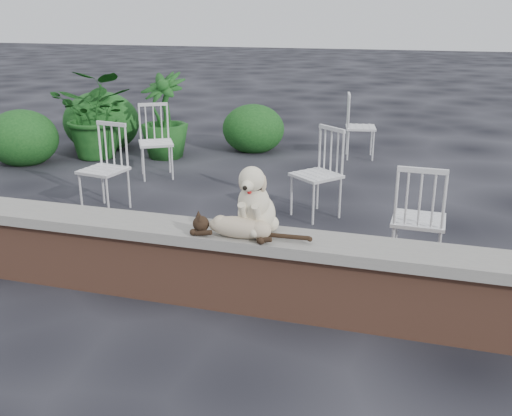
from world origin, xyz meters
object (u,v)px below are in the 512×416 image
(dog, at_px, (257,197))
(chair_d, at_px, (316,174))
(chair_c, at_px, (419,218))
(chair_b, at_px, (103,169))
(chair_a, at_px, (156,142))
(chair_e, at_px, (361,126))
(potted_plant_b, at_px, (164,116))
(potted_plant_a, at_px, (97,114))
(cat, at_px, (239,226))

(dog, height_order, chair_d, dog)
(chair_c, xyz_separation_m, chair_d, (-1.06, 1.09, 0.00))
(chair_c, height_order, chair_b, same)
(chair_a, distance_m, chair_b, 1.38)
(chair_d, bearing_deg, dog, -52.35)
(chair_d, height_order, chair_a, same)
(chair_e, xyz_separation_m, chair_c, (0.93, -3.82, 0.00))
(potted_plant_b, bearing_deg, chair_a, -70.78)
(chair_e, distance_m, chair_a, 3.01)
(potted_plant_a, bearing_deg, chair_a, -29.87)
(cat, relative_size, chair_d, 1.07)
(chair_c, bearing_deg, chair_d, -44.07)
(chair_d, distance_m, chair_a, 2.46)
(chair_a, bearing_deg, chair_c, -61.23)
(cat, height_order, chair_a, chair_a)
(chair_e, height_order, chair_a, same)
(cat, bearing_deg, chair_a, 126.80)
(dog, xyz_separation_m, cat, (-0.08, -0.15, -0.17))
(chair_d, bearing_deg, chair_a, -163.09)
(chair_a, relative_size, potted_plant_b, 0.76)
(chair_c, distance_m, potted_plant_b, 4.77)
(chair_a, bearing_deg, potted_plant_b, 79.08)
(chair_a, bearing_deg, chair_d, -52.21)
(dog, bearing_deg, potted_plant_b, 125.15)
(dog, height_order, chair_c, dog)
(chair_e, bearing_deg, cat, 166.77)
(chair_d, height_order, chair_b, same)
(dog, distance_m, chair_d, 2.05)
(chair_d, distance_m, potted_plant_b, 3.26)
(chair_c, relative_size, potted_plant_b, 0.76)
(chair_c, distance_m, chair_d, 1.52)
(chair_e, bearing_deg, chair_a, 116.68)
(cat, distance_m, chair_c, 1.62)
(dog, height_order, chair_e, dog)
(potted_plant_b, bearing_deg, chair_d, -36.31)
(dog, xyz_separation_m, chair_e, (0.18, 4.75, -0.37))
(chair_d, distance_m, chair_b, 2.27)
(chair_d, height_order, potted_plant_a, potted_plant_a)
(chair_c, height_order, chair_d, same)
(cat, distance_m, chair_b, 2.72)
(chair_e, xyz_separation_m, chair_b, (-2.36, -3.18, 0.00))
(cat, height_order, chair_e, chair_e)
(potted_plant_a, distance_m, potted_plant_b, 0.97)
(dog, distance_m, cat, 0.24)
(chair_a, xyz_separation_m, chair_b, (0.05, -1.38, 0.00))
(chair_e, bearing_deg, dog, 167.64)
(chair_c, bearing_deg, chair_a, -29.38)
(chair_b, bearing_deg, chair_a, 100.90)
(chair_e, relative_size, potted_plant_a, 0.73)
(dog, height_order, potted_plant_a, potted_plant_a)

